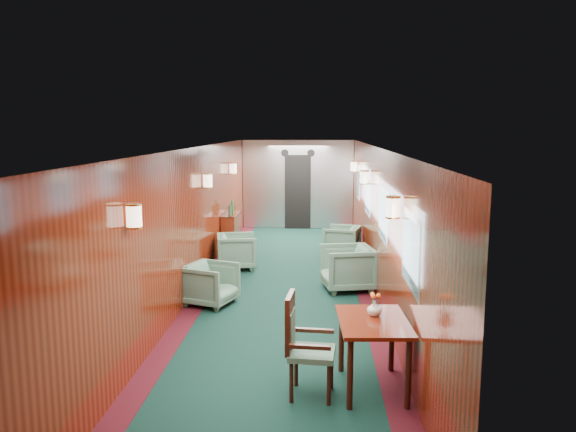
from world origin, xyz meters
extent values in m
plane|color=black|center=(0.00, 0.00, 0.00)|extent=(12.00, 12.00, 0.00)
cube|color=white|center=(0.00, 0.00, 2.35)|extent=(3.00, 12.00, 0.10)
cube|color=white|center=(0.00, 0.00, 2.36)|extent=(1.20, 12.00, 0.06)
cube|color=#641D0D|center=(0.00, 6.00, 1.20)|extent=(3.00, 0.10, 2.40)
cube|color=#641D0D|center=(0.00, -6.00, 1.20)|extent=(3.00, 0.10, 2.40)
cube|color=#641D0D|center=(-1.50, 0.00, 1.20)|extent=(0.10, 12.00, 2.40)
cube|color=#641D0D|center=(1.50, 0.00, 1.20)|extent=(0.10, 12.00, 2.40)
cube|color=#390B13|center=(-1.35, 0.00, 0.00)|extent=(0.30, 12.00, 0.01)
cube|color=#390B13|center=(1.35, 0.00, 0.00)|extent=(0.30, 12.00, 0.01)
cube|color=silver|center=(0.00, 5.92, 1.20)|extent=(2.98, 0.12, 2.38)
cube|color=black|center=(0.00, 5.84, 1.00)|extent=(0.70, 0.06, 2.00)
cylinder|color=black|center=(-0.35, 5.85, 2.05)|extent=(0.20, 0.04, 0.20)
cylinder|color=black|center=(0.35, 5.85, 2.05)|extent=(0.20, 0.04, 0.20)
cube|color=#A6A9AD|center=(1.49, -3.50, 1.45)|extent=(0.02, 1.10, 0.80)
cube|color=#3E545D|center=(1.48, -3.50, 1.45)|extent=(0.01, 0.96, 0.66)
cube|color=#A6A9AD|center=(1.49, -1.00, 1.45)|extent=(0.02, 1.10, 0.80)
cube|color=#3E545D|center=(1.48, -1.00, 1.45)|extent=(0.01, 0.96, 0.66)
cube|color=#A6A9AD|center=(1.49, 1.50, 1.45)|extent=(0.02, 1.10, 0.80)
cube|color=#3E545D|center=(1.48, 1.50, 1.45)|extent=(0.01, 0.96, 0.66)
cube|color=#A6A9AD|center=(1.49, 4.00, 1.45)|extent=(0.02, 1.10, 0.80)
cube|color=#3E545D|center=(1.48, 4.00, 1.45)|extent=(0.01, 0.96, 0.66)
cylinder|color=#FFE8C6|center=(-1.40, -3.50, 1.80)|extent=(0.16, 0.16, 0.24)
cylinder|color=gold|center=(-1.40, -3.50, 1.68)|extent=(0.17, 0.17, 0.02)
cylinder|color=#FFE8C6|center=(1.40, -2.70, 1.80)|extent=(0.16, 0.16, 0.24)
cylinder|color=gold|center=(1.40, -2.70, 1.68)|extent=(0.17, 0.17, 0.02)
cylinder|color=#FFE8C6|center=(-1.40, 0.50, 1.80)|extent=(0.16, 0.16, 0.24)
cylinder|color=gold|center=(-1.40, 0.50, 1.68)|extent=(0.17, 0.17, 0.02)
cylinder|color=#FFE8C6|center=(1.40, 1.30, 1.80)|extent=(0.16, 0.16, 0.24)
cylinder|color=gold|center=(1.40, 1.30, 1.68)|extent=(0.17, 0.17, 0.02)
cylinder|color=#FFE8C6|center=(-1.40, 3.50, 1.80)|extent=(0.16, 0.16, 0.24)
cylinder|color=gold|center=(-1.40, 3.50, 1.68)|extent=(0.17, 0.17, 0.02)
cylinder|color=#FFE8C6|center=(1.40, 4.30, 1.80)|extent=(0.16, 0.16, 0.24)
cylinder|color=gold|center=(1.40, 4.30, 1.68)|extent=(0.17, 0.17, 0.02)
cube|color=#641D0D|center=(1.11, -3.63, 0.74)|extent=(0.76, 1.04, 0.04)
cylinder|color=#36150C|center=(0.85, -4.07, 0.36)|extent=(0.06, 0.06, 0.72)
cylinder|color=#36150C|center=(1.41, -4.04, 0.36)|extent=(0.06, 0.06, 0.72)
cylinder|color=#36150C|center=(0.80, -3.21, 0.36)|extent=(0.06, 0.06, 0.72)
cylinder|color=#36150C|center=(1.36, -3.18, 0.36)|extent=(0.06, 0.06, 0.72)
cube|color=#1F4A3B|center=(0.48, -3.80, 0.45)|extent=(0.49, 0.49, 0.06)
cube|color=#36150C|center=(0.25, -3.78, 0.77)|extent=(0.09, 0.42, 0.59)
cube|color=#1F4A3B|center=(0.28, -3.78, 0.71)|extent=(0.05, 0.32, 0.35)
cube|color=#36150C|center=(0.46, -4.03, 0.61)|extent=(0.42, 0.09, 0.04)
cube|color=#36150C|center=(0.50, -3.58, 0.61)|extent=(0.42, 0.09, 0.04)
cylinder|color=#36150C|center=(0.27, -3.97, 0.21)|extent=(0.04, 0.04, 0.42)
cylinder|color=#36150C|center=(0.65, -4.00, 0.21)|extent=(0.04, 0.04, 0.42)
cylinder|color=#36150C|center=(0.31, -3.60, 0.21)|extent=(0.04, 0.04, 0.42)
cylinder|color=#36150C|center=(0.68, -3.63, 0.21)|extent=(0.04, 0.04, 0.42)
cube|color=#641D0D|center=(-1.34, 2.69, 0.44)|extent=(0.29, 0.97, 0.87)
cube|color=#36150C|center=(-1.33, 2.69, 0.87)|extent=(0.31, 0.99, 0.02)
cylinder|color=#264D31|center=(-1.32, 2.45, 0.99)|extent=(0.07, 0.07, 0.22)
cylinder|color=#264D31|center=(-1.32, 2.79, 1.02)|extent=(0.06, 0.06, 0.28)
cylinder|color=gold|center=(-1.32, 2.98, 0.97)|extent=(0.08, 0.08, 0.18)
imported|color=beige|center=(1.13, -3.50, 0.84)|extent=(0.20, 0.20, 0.16)
imported|color=#1F4A3B|center=(-1.12, -0.89, 0.32)|extent=(0.91, 0.90, 0.65)
imported|color=#1F4A3B|center=(-1.03, 1.39, 0.34)|extent=(0.87, 0.85, 0.68)
imported|color=#1F4A3B|center=(1.03, 0.04, 0.38)|extent=(0.96, 0.94, 0.75)
imported|color=#1F4A3B|center=(1.05, 2.57, 0.33)|extent=(0.87, 0.86, 0.65)
camera|label=1|loc=(0.51, -9.21, 2.71)|focal=35.00mm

